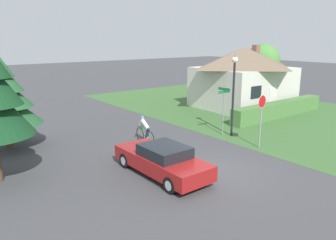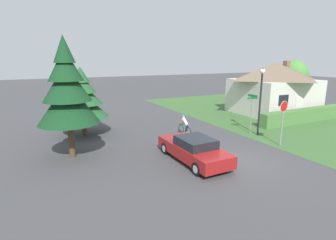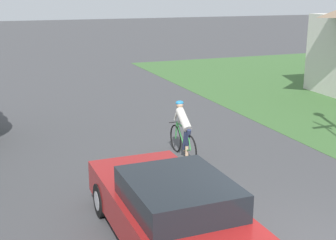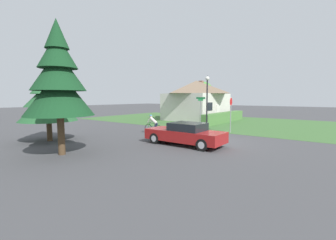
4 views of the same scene
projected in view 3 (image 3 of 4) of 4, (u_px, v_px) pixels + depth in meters
sedan_left_lane at (174, 214)px, 7.80m from camera, size 1.90×4.79×1.34m
cyclist at (183, 131)px, 12.23m from camera, size 0.44×1.78×1.50m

